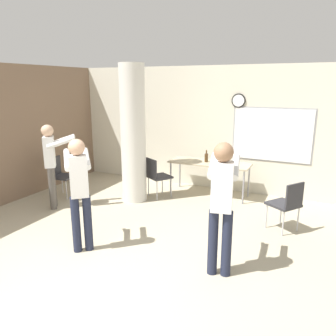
{
  "coord_description": "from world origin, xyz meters",
  "views": [
    {
      "loc": [
        2.3,
        -2.18,
        2.42
      ],
      "look_at": [
        0.03,
        2.58,
        1.05
      ],
      "focal_mm": 35.0,
      "sensor_mm": 36.0,
      "label": 1
    }
  ],
  "objects": [
    {
      "name": "wall_back",
      "position": [
        0.03,
        5.06,
        1.4
      ],
      "size": [
        8.0,
        0.15,
        2.8
      ],
      "color": "beige",
      "rests_on": "ground_plane"
    },
    {
      "name": "chair_mid_room",
      "position": [
        1.89,
        3.25,
        0.51
      ],
      "size": [
        0.61,
        0.61,
        0.87
      ],
      "color": "#2D2D33",
      "rests_on": "ground_plane"
    },
    {
      "name": "person_playing_side",
      "position": [
        1.26,
        1.56,
        1.03
      ],
      "size": [
        0.48,
        0.68,
        1.74
      ],
      "color": "#1E2338",
      "rests_on": "ground_plane"
    },
    {
      "name": "chair_table_left",
      "position": [
        -0.84,
        3.83,
        0.51
      ],
      "size": [
        0.6,
        0.6,
        0.87
      ],
      "color": "#2D2D33",
      "rests_on": "ground_plane"
    },
    {
      "name": "support_pillar",
      "position": [
        -1.2,
        3.49,
        1.4
      ],
      "size": [
        0.51,
        0.51,
        2.8
      ],
      "color": "silver",
      "rests_on": "ground_plane"
    },
    {
      "name": "wall_left_accent",
      "position": [
        -3.5,
        2.5,
        1.4
      ],
      "size": [
        0.12,
        7.0,
        2.8
      ],
      "color": "#7A604C",
      "rests_on": "ground_plane"
    },
    {
      "name": "ground_plane",
      "position": [
        0.0,
        0.0,
        0.0
      ],
      "size": [
        24.0,
        24.0,
        0.0
      ],
      "primitive_type": "plane",
      "color": "#ADA389"
    },
    {
      "name": "person_watching_back",
      "position": [
        -2.39,
        2.41,
        0.98
      ],
      "size": [
        0.65,
        0.61,
        1.66
      ],
      "color": "#514C47",
      "rests_on": "ground_plane"
    },
    {
      "name": "folding_table",
      "position": [
        0.13,
        4.47,
        0.69
      ],
      "size": [
        1.76,
        0.63,
        0.74
      ],
      "color": "tan",
      "rests_on": "ground_plane"
    },
    {
      "name": "chair_by_left_wall",
      "position": [
        -2.76,
        3.0,
        0.51
      ],
      "size": [
        0.49,
        0.49,
        0.87
      ],
      "color": "#2D2D33",
      "rests_on": "ground_plane"
    },
    {
      "name": "person_playing_front",
      "position": [
        -0.76,
        1.29,
        0.99
      ],
      "size": [
        0.64,
        0.65,
        1.68
      ],
      "color": "#1E2338",
      "rests_on": "ground_plane"
    },
    {
      "name": "bottle_on_table",
      "position": [
        0.05,
        4.48,
        0.84
      ],
      "size": [
        0.07,
        0.07,
        0.26
      ],
      "color": "#4C3319",
      "rests_on": "folding_table"
    }
  ]
}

